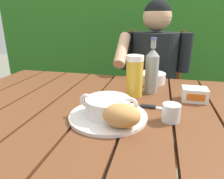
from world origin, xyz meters
TOP-DOWN VIEW (x-y plane):
  - dining_table at (-0.00, 0.00)m, footprint 1.43×0.95m
  - hedge_backdrop at (-0.08, 1.88)m, footprint 3.48×0.79m
  - chair_near_diner at (0.14, 0.92)m, footprint 0.45×0.47m
  - person_eating at (0.14, 0.71)m, footprint 0.48×0.47m
  - serving_plate at (0.02, -0.09)m, footprint 0.27×0.27m
  - soup_bowl at (0.02, -0.09)m, footprint 0.21×0.16m
  - bread_roll at (0.08, -0.16)m, footprint 0.12×0.09m
  - beer_glass at (0.08, 0.15)m, footprint 0.08×0.08m
  - beer_bottle at (0.15, 0.21)m, footprint 0.06×0.06m
  - water_glass_small at (0.23, -0.07)m, footprint 0.06×0.06m
  - butter_tub at (0.33, 0.15)m, footprint 0.10×0.08m
  - table_knife at (0.18, 0.03)m, footprint 0.15×0.03m
  - diner_bowl at (0.14, 0.37)m, footprint 0.15×0.15m

SIDE VIEW (x-z plane):
  - chair_near_diner at x=0.14m, z-range -0.01..0.98m
  - dining_table at x=0.00m, z-range 0.29..1.03m
  - person_eating at x=0.14m, z-range 0.11..1.31m
  - table_knife at x=0.18m, z-range 0.75..0.76m
  - serving_plate at x=0.02m, z-range 0.75..0.76m
  - diner_bowl at x=0.14m, z-range 0.75..0.80m
  - butter_tub at x=0.33m, z-range 0.75..0.80m
  - water_glass_small at x=0.23m, z-range 0.75..0.81m
  - soup_bowl at x=0.02m, z-range 0.75..0.82m
  - bread_roll at x=0.08m, z-range 0.76..0.83m
  - beer_glass at x=0.08m, z-range 0.75..0.93m
  - beer_bottle at x=0.15m, z-range 0.73..0.98m
  - hedge_backdrop at x=-0.08m, z-range -0.29..2.22m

